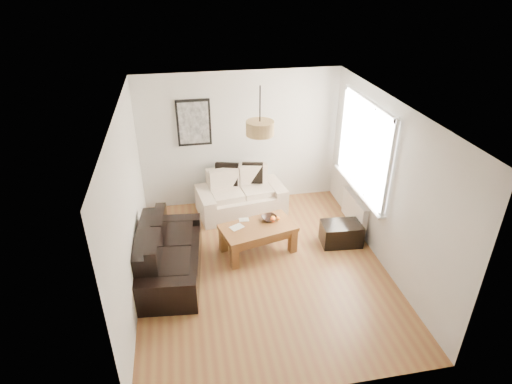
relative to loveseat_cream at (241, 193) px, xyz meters
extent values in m
plane|color=brown|center=(0.07, -1.78, -0.40)|extent=(4.50, 4.50, 0.00)
cube|color=white|center=(1.89, -0.98, -0.02)|extent=(0.10, 0.90, 0.52)
cylinder|color=tan|center=(0.07, -1.48, 1.83)|extent=(0.40, 0.40, 0.20)
cube|color=black|center=(1.52, -1.36, -0.21)|extent=(0.70, 0.48, 0.39)
cube|color=black|center=(-0.23, 0.20, 0.33)|extent=(0.46, 0.25, 0.43)
cube|color=black|center=(0.26, 0.20, 0.31)|extent=(0.42, 0.21, 0.40)
imported|color=black|center=(0.30, -1.17, 0.12)|extent=(0.32, 0.32, 0.06)
sphere|color=#FF5515|center=(0.34, -1.23, 0.13)|extent=(0.09, 0.09, 0.08)
sphere|color=orange|center=(0.44, -1.21, 0.13)|extent=(0.09, 0.09, 0.07)
sphere|color=orange|center=(0.36, -1.20, 0.13)|extent=(0.10, 0.10, 0.09)
cube|color=beige|center=(-0.26, -1.29, 0.09)|extent=(0.26, 0.24, 0.01)
camera|label=1|loc=(-1.01, -7.00, 3.88)|focal=29.75mm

